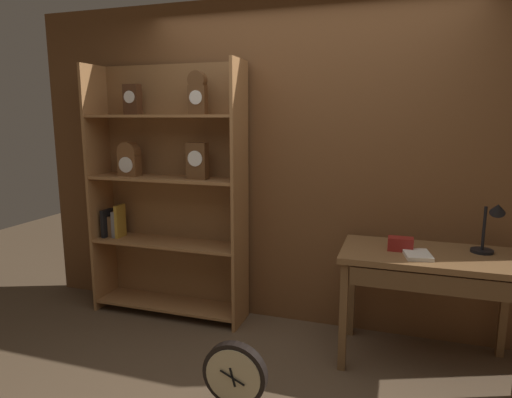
# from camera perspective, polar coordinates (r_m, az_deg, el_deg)

# --- Properties ---
(back_wood_panel) EXTENTS (4.80, 0.05, 2.60)m
(back_wood_panel) POSITION_cam_1_polar(r_m,az_deg,el_deg) (3.55, 6.14, 4.22)
(back_wood_panel) COLOR brown
(back_wood_panel) RESTS_ON ground
(bookshelf) EXTENTS (1.33, 0.35, 2.11)m
(bookshelf) POSITION_cam_1_polar(r_m,az_deg,el_deg) (3.80, -11.44, 0.91)
(bookshelf) COLOR #9E6B3D
(bookshelf) RESTS_ON ground
(workbench) EXTENTS (1.15, 0.62, 0.79)m
(workbench) POSITION_cam_1_polar(r_m,az_deg,el_deg) (3.19, 21.40, -8.38)
(workbench) COLOR brown
(workbench) RESTS_ON ground
(desk_lamp) EXTENTS (0.19, 0.19, 0.37)m
(desk_lamp) POSITION_cam_1_polar(r_m,az_deg,el_deg) (3.27, 27.97, -3.01)
(desk_lamp) COLOR black
(desk_lamp) RESTS_ON workbench
(toolbox_small) EXTENTS (0.17, 0.10, 0.09)m
(toolbox_small) POSITION_cam_1_polar(r_m,az_deg,el_deg) (3.16, 18.09, -5.53)
(toolbox_small) COLOR maroon
(toolbox_small) RESTS_ON workbench
(open_repair_manual) EXTENTS (0.20, 0.24, 0.02)m
(open_repair_manual) POSITION_cam_1_polar(r_m,az_deg,el_deg) (3.07, 20.05, -6.75)
(open_repair_manual) COLOR silver
(open_repair_manual) RESTS_ON workbench
(round_clock_large) EXTENTS (0.38, 0.11, 0.42)m
(round_clock_large) POSITION_cam_1_polar(r_m,az_deg,el_deg) (2.74, -2.75, -21.84)
(round_clock_large) COLOR black
(round_clock_large) RESTS_ON ground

